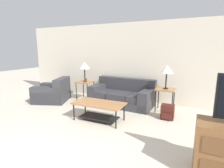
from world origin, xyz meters
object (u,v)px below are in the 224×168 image
armchair (53,93)px  table_lamp_left (84,66)px  side_table_right (165,91)px  coffee_table (99,107)px  side_table_left (85,84)px  table_lamp_right (167,70)px  couch (122,96)px  backpack (167,112)px

armchair → table_lamp_left: 1.42m
armchair → side_table_right: bearing=9.0°
table_lamp_left → coffee_table: bearing=-46.2°
side_table_left → table_lamp_right: 2.74m
couch → coffee_table: size_ratio=1.60×
table_lamp_left → armchair: bearing=-148.4°
table_lamp_left → table_lamp_right: bearing=0.0°
side_table_left → armchair: bearing=-148.4°
side_table_right → backpack: (0.15, -0.55, -0.40)m
side_table_left → table_lamp_left: 0.61m
armchair → coffee_table: bearing=-19.3°
side_table_left → side_table_right: size_ratio=1.00×
side_table_left → backpack: (2.82, -0.55, -0.40)m
coffee_table → side_table_left: side_table_left is taller
coffee_table → table_lamp_right: bearing=44.3°
table_lamp_right → side_table_right: bearing=80.5°
backpack → table_lamp_right: bearing=105.5°
armchair → backpack: 3.75m
table_lamp_left → couch: bearing=3.7°
armchair → side_table_left: armchair is taller
coffee_table → couch: bearing=88.1°
couch → backpack: (1.48, -0.63, -0.11)m
side_table_left → backpack: side_table_left is taller
armchair → side_table_right: 3.66m
side_table_left → table_lamp_left: (0.00, -0.00, 0.61)m
table_lamp_left → backpack: size_ratio=1.78×
side_table_right → table_lamp_right: (-0.00, -0.00, 0.61)m
armchair → backpack: bearing=0.4°
side_table_left → table_lamp_left: table_lamp_left is taller
side_table_left → table_lamp_left: bearing=-80.5°
armchair → table_lamp_right: 3.76m
couch → armchair: 2.36m
table_lamp_left → backpack: bearing=-10.9°
side_table_left → table_lamp_right: size_ratio=1.00×
table_lamp_right → side_table_left: bearing=180.0°
side_table_right → table_lamp_left: table_lamp_left is taller
backpack → side_table_right: bearing=105.5°
couch → table_lamp_left: (-1.34, -0.09, 0.90)m
armchair → coffee_table: size_ratio=1.02×
armchair → backpack: size_ratio=3.48×
coffee_table → side_table_left: bearing=133.8°
coffee_table → backpack: (1.53, 0.80, -0.15)m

